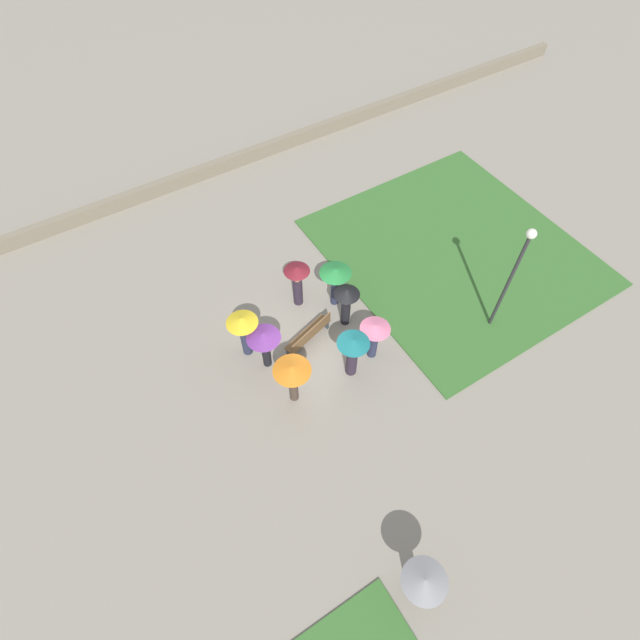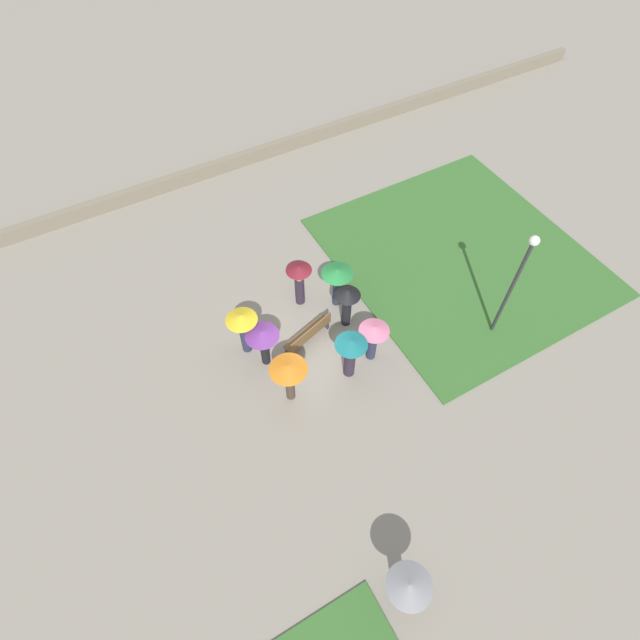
# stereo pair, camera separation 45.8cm
# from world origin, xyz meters

# --- Properties ---
(ground_plane) EXTENTS (90.00, 90.00, 0.00)m
(ground_plane) POSITION_xyz_m (0.00, 0.00, 0.00)
(ground_plane) COLOR gray
(lawn_patch_near) EXTENTS (9.35, 9.97, 0.06)m
(lawn_patch_near) POSITION_xyz_m (-7.24, -0.73, 0.03)
(lawn_patch_near) COLOR #386B2D
(lawn_patch_near) RESTS_ON ground_plane
(parapet_wall) EXTENTS (45.00, 0.35, 0.63)m
(parapet_wall) POSITION_xyz_m (0.00, -10.47, 0.32)
(parapet_wall) COLOR gray
(parapet_wall) RESTS_ON ground_plane
(park_bench) EXTENTS (1.98, 0.96, 0.90)m
(park_bench) POSITION_xyz_m (0.07, -0.08, 0.48)
(park_bench) COLOR brown
(park_bench) RESTS_ON ground_plane
(lamp_post) EXTENTS (0.32, 0.32, 4.67)m
(lamp_post) POSITION_xyz_m (-5.93, 2.69, 2.98)
(lamp_post) COLOR #2D2D30
(lamp_post) RESTS_ON ground_plane
(crowd_person_maroon) EXTENTS (0.93, 0.93, 1.95)m
(crowd_person_maroon) POSITION_xyz_m (-0.51, -1.85, 1.27)
(crowd_person_maroon) COLOR #2D2333
(crowd_person_maroon) RESTS_ON ground_plane
(crowd_person_green) EXTENTS (1.14, 1.14, 1.87)m
(crowd_person_green) POSITION_xyz_m (-1.66, -1.14, 1.46)
(crowd_person_green) COLOR #282D47
(crowd_person_green) RESTS_ON ground_plane
(crowd_person_teal) EXTENTS (1.06, 1.06, 1.94)m
(crowd_person_teal) POSITION_xyz_m (-0.51, 1.68, 1.32)
(crowd_person_teal) COLOR #2D2333
(crowd_person_teal) RESTS_ON ground_plane
(crowd_person_pink) EXTENTS (1.02, 1.02, 1.74)m
(crowd_person_pink) POSITION_xyz_m (-1.51, 1.49, 1.25)
(crowd_person_pink) COLOR #282D47
(crowd_person_pink) RESTS_ON ground_plane
(crowd_person_purple) EXTENTS (1.13, 1.13, 1.83)m
(crowd_person_purple) POSITION_xyz_m (1.75, -0.09, 1.45)
(crowd_person_purple) COLOR black
(crowd_person_purple) RESTS_ON ground_plane
(crowd_person_orange) EXTENTS (1.19, 1.19, 1.95)m
(crowd_person_orange) POSITION_xyz_m (1.62, 1.52, 1.52)
(crowd_person_orange) COLOR #47382D
(crowd_person_orange) RESTS_ON ground_plane
(crowd_person_yellow) EXTENTS (1.06, 1.06, 1.96)m
(crowd_person_yellow) POSITION_xyz_m (2.10, -0.89, 1.41)
(crowd_person_yellow) COLOR #282D47
(crowd_person_yellow) RESTS_ON ground_plane
(crowd_person_black) EXTENTS (0.91, 0.91, 1.86)m
(crowd_person_black) POSITION_xyz_m (-1.50, -0.17, 1.31)
(crowd_person_black) COLOR black
(crowd_person_black) RESTS_ON ground_plane
(lone_walker_far_path) EXTENTS (1.14, 1.14, 1.79)m
(lone_walker_far_path) POSITION_xyz_m (1.80, 8.10, 1.23)
(lone_walker_far_path) COLOR #47382D
(lone_walker_far_path) RESTS_ON ground_plane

